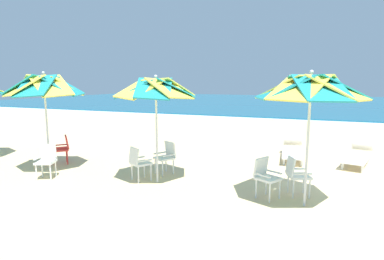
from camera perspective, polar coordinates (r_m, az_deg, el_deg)
ground_plane at (r=9.76m, az=25.81°, el=-6.95°), size 80.00×80.00×0.00m
sea at (r=39.96m, az=23.33°, el=4.48°), size 80.00×36.00×0.10m
surf_foam at (r=21.73m, az=23.99°, el=1.38°), size 80.00×0.70×0.01m
beach_umbrella_0 at (r=6.51m, az=20.61°, el=6.97°), size 2.14×2.14×2.71m
plastic_chair_0 at (r=7.03m, az=13.14°, el=-7.95°), size 0.61×0.60×0.87m
plastic_chair_1 at (r=7.33m, az=18.25°, el=-7.50°), size 0.60×0.58×0.87m
beach_umbrella_1 at (r=7.65m, az=-6.53°, el=7.25°), size 2.04×2.04×2.65m
plastic_chair_2 at (r=8.64m, az=-4.66°, el=-4.64°), size 0.60×0.62×0.87m
plastic_chair_3 at (r=8.10m, az=-9.58°, el=-5.63°), size 0.61×0.62×0.87m
beach_umbrella_2 at (r=9.51m, az=-25.09°, el=7.08°), size 2.10×2.10×2.76m
plastic_chair_4 at (r=9.04m, az=-24.74°, el=-4.82°), size 0.59×0.61×0.87m
plastic_chair_5 at (r=10.43m, az=-22.29°, el=-2.96°), size 0.63×0.63×0.87m
sun_lounger_1 at (r=10.82m, az=27.65°, el=-4.07°), size 1.09×2.23×0.62m
sun_lounger_2 at (r=10.76m, az=17.71°, el=-3.55°), size 0.82×2.19×0.62m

